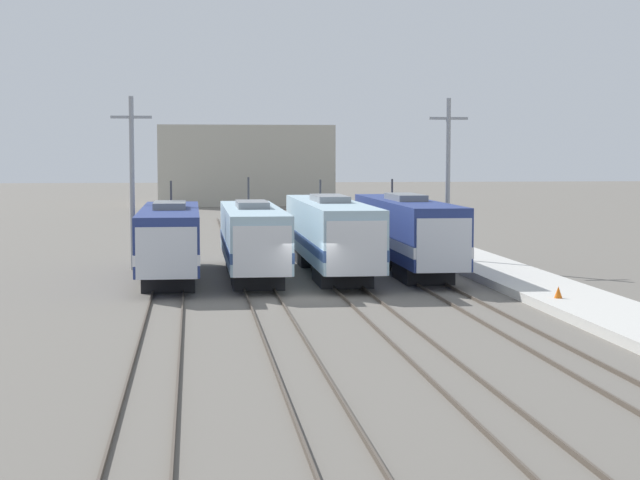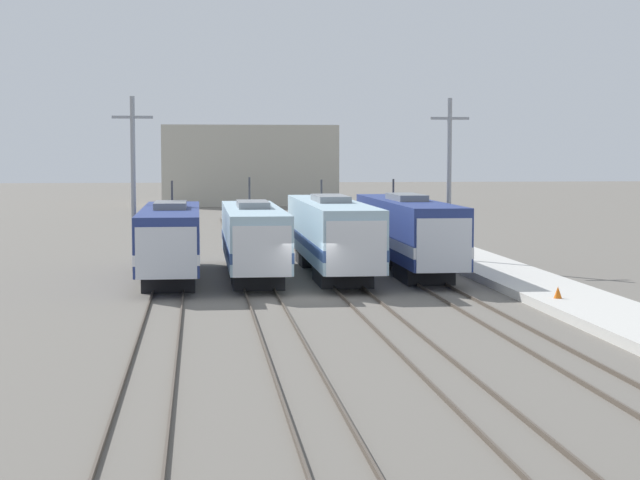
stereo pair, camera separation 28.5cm
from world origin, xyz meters
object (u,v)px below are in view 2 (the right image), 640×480
at_px(locomotive_center_right, 332,234).
at_px(catenary_tower_left, 133,179).
at_px(locomotive_far_left, 171,240).
at_px(catenary_tower_right, 449,178).
at_px(locomotive_center_left, 253,239).
at_px(locomotive_far_right, 408,232).
at_px(traffic_cone, 558,292).

xyz_separation_m(locomotive_center_right, catenary_tower_left, (-10.92, 3.74, 2.98)).
height_order(locomotive_far_left, catenary_tower_right, catenary_tower_right).
height_order(locomotive_center_left, catenary_tower_right, catenary_tower_right).
bearing_deg(locomotive_far_left, locomotive_center_left, 4.27).
relative_size(locomotive_center_right, locomotive_far_right, 1.06).
distance_m(locomotive_far_left, catenary_tower_left, 6.52).
height_order(locomotive_center_left, locomotive_center_right, locomotive_center_left).
xyz_separation_m(locomotive_far_right, catenary_tower_right, (3.07, 3.18, 2.96)).
xyz_separation_m(locomotive_center_right, catenary_tower_right, (7.42, 3.74, 2.98)).
bearing_deg(locomotive_far_right, catenary_tower_right, 46.00).
distance_m(locomotive_far_left, catenary_tower_right, 17.26).
height_order(locomotive_center_right, traffic_cone, locomotive_center_right).
bearing_deg(traffic_cone, catenary_tower_right, 92.12).
bearing_deg(traffic_cone, locomotive_far_left, 143.90).
relative_size(locomotive_far_left, locomotive_center_left, 1.00).
distance_m(locomotive_center_left, traffic_cone, 17.73).
height_order(locomotive_far_left, catenary_tower_left, catenary_tower_left).
bearing_deg(locomotive_center_right, catenary_tower_left, 161.11).
bearing_deg(catenary_tower_left, locomotive_far_left, -67.37).
bearing_deg(locomotive_center_right, locomotive_center_left, -164.15).
bearing_deg(catenary_tower_left, catenary_tower_right, 0.00).
bearing_deg(catenary_tower_right, locomotive_far_right, -134.00).
distance_m(locomotive_center_left, catenary_tower_right, 13.15).
height_order(locomotive_far_left, locomotive_far_right, locomotive_far_right).
relative_size(catenary_tower_left, traffic_cone, 19.13).
bearing_deg(catenary_tower_right, locomotive_center_right, -153.28).
relative_size(locomotive_center_left, locomotive_center_right, 0.85).
height_order(catenary_tower_left, traffic_cone, catenary_tower_left).
relative_size(locomotive_far_left, catenary_tower_right, 1.69).
bearing_deg(traffic_cone, catenary_tower_left, 137.28).
relative_size(locomotive_center_right, catenary_tower_right, 2.00).
distance_m(locomotive_center_right, traffic_cone, 16.06).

